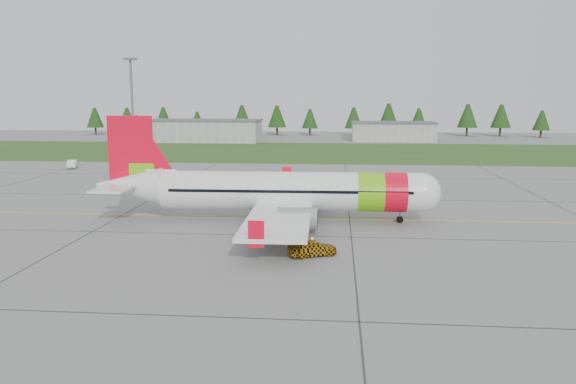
# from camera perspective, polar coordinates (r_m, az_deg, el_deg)

# --- Properties ---
(ground) EXTENTS (320.00, 320.00, 0.00)m
(ground) POSITION_cam_1_polar(r_m,az_deg,el_deg) (53.38, -4.37, -4.38)
(ground) COLOR gray
(ground) RESTS_ON ground
(aircraft) EXTENTS (36.21, 33.22, 10.97)m
(aircraft) POSITION_cam_1_polar(r_m,az_deg,el_deg) (58.59, -0.60, 0.07)
(aircraft) COLOR white
(aircraft) RESTS_ON ground
(follow_me_car) EXTENTS (1.93, 2.06, 4.07)m
(follow_me_car) POSITION_cam_1_polar(r_m,az_deg,el_deg) (45.93, 2.49, -4.06)
(follow_me_car) COLOR #F0A70D
(follow_me_car) RESTS_ON ground
(service_van) EXTENTS (1.99, 1.93, 4.53)m
(service_van) POSITION_cam_1_polar(r_m,az_deg,el_deg) (109.93, -21.14, 3.45)
(service_van) COLOR silver
(service_van) RESTS_ON ground
(grass_strip) EXTENTS (320.00, 50.00, 0.03)m
(grass_strip) POSITION_cam_1_polar(r_m,az_deg,el_deg) (133.98, 1.34, 4.13)
(grass_strip) COLOR #30561E
(grass_strip) RESTS_ON ground
(taxi_guideline) EXTENTS (120.00, 0.25, 0.02)m
(taxi_guideline) POSITION_cam_1_polar(r_m,az_deg,el_deg) (61.08, -3.15, -2.56)
(taxi_guideline) COLOR gold
(taxi_guideline) RESTS_ON ground
(hangar_west) EXTENTS (32.00, 14.00, 6.00)m
(hangar_west) POSITION_cam_1_polar(r_m,az_deg,el_deg) (165.93, -8.47, 6.13)
(hangar_west) COLOR #A8A8A3
(hangar_west) RESTS_ON ground
(hangar_east) EXTENTS (24.00, 12.00, 5.20)m
(hangar_east) POSITION_cam_1_polar(r_m,az_deg,el_deg) (170.19, 10.62, 6.02)
(hangar_east) COLOR #A8A8A3
(hangar_east) RESTS_ON ground
(floodlight_mast) EXTENTS (0.50, 0.50, 20.00)m
(floodlight_mast) POSITION_cam_1_polar(r_m,az_deg,el_deg) (116.42, -15.51, 7.88)
(floodlight_mast) COLOR slate
(floodlight_mast) RESTS_ON ground
(treeline) EXTENTS (160.00, 8.00, 10.00)m
(treeline) POSITION_cam_1_polar(r_m,az_deg,el_deg) (189.44, 2.45, 7.26)
(treeline) COLOR #1C3F14
(treeline) RESTS_ON ground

